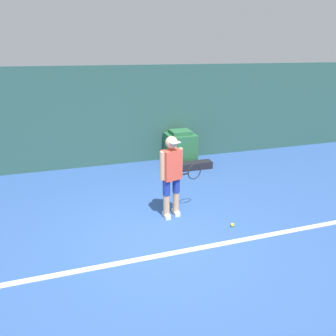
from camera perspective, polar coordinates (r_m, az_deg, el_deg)
name	(u,v)px	position (r m, az deg, el deg)	size (l,w,h in m)	color
ground_plane	(163,238)	(5.63, -0.92, -12.16)	(24.00, 24.00, 0.00)	#2D5193
back_wall	(118,117)	(8.95, -8.78, 8.84)	(24.00, 0.10, 2.63)	#2D564C
court_baseline	(171,253)	(5.26, 0.61, -14.65)	(21.60, 0.10, 0.01)	white
tennis_player	(172,173)	(5.98, 0.69, -0.95)	(0.91, 0.39, 1.56)	tan
tennis_ball	(232,225)	(6.06, 11.16, -9.70)	(0.07, 0.07, 0.07)	#D1E533
covered_chair	(180,148)	(9.11, 2.16, 3.58)	(0.78, 0.73, 0.92)	#28663D
equipment_bag	(195,165)	(8.74, 4.80, 0.46)	(0.88, 0.29, 0.19)	black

